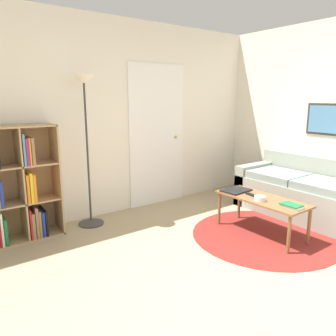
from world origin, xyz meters
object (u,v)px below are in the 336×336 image
floor_lamp (85,114)px  coffee_table (262,202)px  bowl (260,198)px  laptop (236,190)px  couch (306,194)px

floor_lamp → coffee_table: bearing=-44.7°
coffee_table → bowl: bowl is taller
laptop → couch: bearing=-16.7°
floor_lamp → coffee_table: size_ratio=1.71×
couch → laptop: couch is taller
couch → bowl: couch is taller
couch → bowl: size_ratio=13.68×
floor_lamp → bowl: floor_lamp is taller
couch → laptop: bearing=163.3°
couch → bowl: 1.16m
bowl → coffee_table: bearing=26.8°
floor_lamp → bowl: size_ratio=14.38×
couch → coffee_table: 1.03m
floor_lamp → couch: floor_lamp is taller
bowl → laptop: bearing=79.6°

